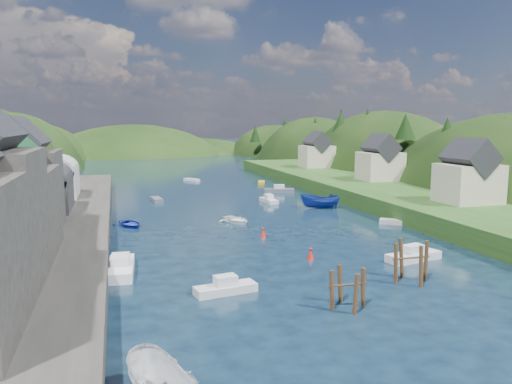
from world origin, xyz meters
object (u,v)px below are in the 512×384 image
object	(u,v)px
piling_cluster_near	(348,292)
piling_cluster_far	(411,265)
channel_buoy_near	(311,254)
channel_buoy_far	(263,233)

from	to	relation	value
piling_cluster_near	piling_cluster_far	distance (m)	8.44
piling_cluster_near	piling_cluster_far	bearing A→B (deg)	27.28
channel_buoy_near	piling_cluster_far	bearing A→B (deg)	-57.86
piling_cluster_far	channel_buoy_near	xyz separation A→B (m)	(-5.27, 8.40, -0.89)
piling_cluster_near	channel_buoy_near	size ratio (longest dim) A/B	3.05
piling_cluster_near	piling_cluster_far	xyz separation A→B (m)	(7.49, 3.86, 0.26)
piling_cluster_near	channel_buoy_near	bearing A→B (deg)	79.74
channel_buoy_near	channel_buoy_far	size ratio (longest dim) A/B	1.00
piling_cluster_far	channel_buoy_near	distance (m)	9.95
piling_cluster_far	channel_buoy_far	size ratio (longest dim) A/B	3.52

